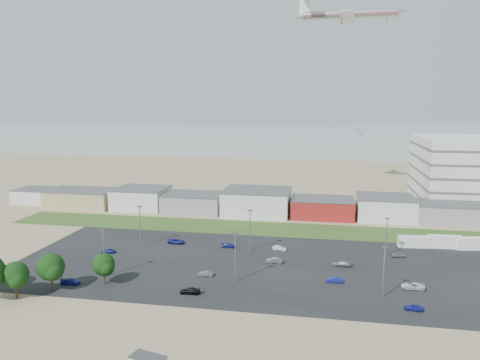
% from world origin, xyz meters
% --- Properties ---
extents(ground, '(700.00, 700.00, 0.00)m').
position_xyz_m(ground, '(0.00, 0.00, 0.00)').
color(ground, '#927F5D').
rests_on(ground, ground).
extents(parking_lot, '(120.00, 50.00, 0.01)m').
position_xyz_m(parking_lot, '(5.00, 20.00, 0.01)').
color(parking_lot, black).
rests_on(parking_lot, ground).
extents(grass_strip, '(160.00, 16.00, 0.02)m').
position_xyz_m(grass_strip, '(0.00, 52.00, 0.01)').
color(grass_strip, '#2F481B').
rests_on(grass_strip, ground).
extents(hills_backdrop, '(700.00, 200.00, 9.00)m').
position_xyz_m(hills_backdrop, '(40.00, 315.00, 4.50)').
color(hills_backdrop, gray).
rests_on(hills_backdrop, ground).
extents(building_row, '(170.00, 20.00, 8.00)m').
position_xyz_m(building_row, '(-17.00, 71.00, 4.00)').
color(building_row, silver).
rests_on(building_row, ground).
extents(box_trailer_a, '(7.81, 3.10, 2.86)m').
position_xyz_m(box_trailer_a, '(39.61, 41.04, 1.43)').
color(box_trailer_a, silver).
rests_on(box_trailer_a, ground).
extents(box_trailer_b, '(8.55, 3.02, 3.17)m').
position_xyz_m(box_trailer_b, '(47.61, 41.95, 1.58)').
color(box_trailer_b, silver).
rests_on(box_trailer_b, ground).
extents(box_trailer_c, '(8.35, 3.93, 3.01)m').
position_xyz_m(box_trailer_c, '(54.14, 41.84, 1.51)').
color(box_trailer_c, silver).
rests_on(box_trailer_c, ground).
extents(tree_mid, '(5.47, 5.47, 8.20)m').
position_xyz_m(tree_mid, '(-41.33, -6.79, 4.10)').
color(tree_mid, black).
rests_on(tree_mid, ground).
extents(tree_right, '(5.81, 5.81, 8.72)m').
position_xyz_m(tree_right, '(-36.72, -2.21, 4.36)').
color(tree_right, black).
rests_on(tree_right, ground).
extents(tree_near, '(4.95, 4.95, 7.42)m').
position_xyz_m(tree_near, '(-27.98, 2.90, 3.71)').
color(tree_near, black).
rests_on(tree_near, ground).
extents(lightpole_front_l, '(1.24, 0.52, 10.55)m').
position_xyz_m(lightpole_front_l, '(-29.87, 6.90, 5.28)').
color(lightpole_front_l, slate).
rests_on(lightpole_front_l, ground).
extents(lightpole_front_m, '(1.26, 0.52, 10.68)m').
position_xyz_m(lightpole_front_m, '(-1.45, 9.22, 5.34)').
color(lightpole_front_m, slate).
rests_on(lightpole_front_m, ground).
extents(lightpole_front_r, '(1.20, 0.50, 10.17)m').
position_xyz_m(lightpole_front_r, '(28.12, 6.28, 5.08)').
color(lightpole_front_r, slate).
rests_on(lightpole_front_r, ground).
extents(lightpole_back_l, '(1.25, 0.52, 10.62)m').
position_xyz_m(lightpole_back_l, '(-30.80, 29.29, 5.31)').
color(lightpole_back_l, slate).
rests_on(lightpole_back_l, ground).
extents(lightpole_back_m, '(1.26, 0.53, 10.73)m').
position_xyz_m(lightpole_back_m, '(-1.69, 29.65, 5.36)').
color(lightpole_back_m, slate).
rests_on(lightpole_back_m, ground).
extents(lightpole_back_r, '(1.15, 0.48, 9.79)m').
position_xyz_m(lightpole_back_r, '(31.53, 31.19, 4.90)').
color(lightpole_back_r, slate).
rests_on(lightpole_back_r, ground).
extents(airliner, '(44.05, 31.27, 12.57)m').
position_xyz_m(airliner, '(23.73, 104.59, 70.00)').
color(airliner, silver).
extents(parked_car_0, '(4.69, 2.29, 1.28)m').
position_xyz_m(parked_car_0, '(34.63, 11.76, 0.64)').
color(parked_car_0, silver).
rests_on(parked_car_0, ground).
extents(parked_car_1, '(3.58, 1.27, 1.18)m').
position_xyz_m(parked_car_1, '(19.03, 12.33, 0.59)').
color(parked_car_1, navy).
rests_on(parked_car_1, ground).
extents(parked_car_2, '(3.43, 1.67, 1.13)m').
position_xyz_m(parked_car_2, '(33.01, 1.39, 0.56)').
color(parked_car_2, navy).
rests_on(parked_car_2, ground).
extents(parked_car_3, '(4.10, 1.76, 1.18)m').
position_xyz_m(parked_car_3, '(-9.04, 1.26, 0.59)').
color(parked_car_3, black).
rests_on(parked_car_3, ground).
extents(parked_car_4, '(3.34, 1.31, 1.08)m').
position_xyz_m(parked_car_4, '(-8.40, 11.16, 0.54)').
color(parked_car_4, '#595B5E').
rests_on(parked_car_4, ground).
extents(parked_car_5, '(3.51, 1.72, 1.15)m').
position_xyz_m(parked_car_5, '(-36.41, 21.91, 0.58)').
color(parked_car_5, navy).
rests_on(parked_car_5, ground).
extents(parked_car_6, '(3.84, 1.62, 1.11)m').
position_xyz_m(parked_car_6, '(-7.59, 31.88, 0.55)').
color(parked_car_6, navy).
rests_on(parked_car_6, ground).
extents(parked_car_7, '(3.85, 1.38, 1.27)m').
position_xyz_m(parked_car_7, '(5.36, 22.13, 0.63)').
color(parked_car_7, '#A5A5AA').
rests_on(parked_car_7, ground).
extents(parked_car_8, '(3.59, 1.81, 1.17)m').
position_xyz_m(parked_car_8, '(34.70, 31.72, 0.59)').
color(parked_car_8, '#A5A5AA').
rests_on(parked_car_8, ground).
extents(parked_car_9, '(4.65, 2.32, 1.27)m').
position_xyz_m(parked_car_9, '(-22.17, 32.71, 0.63)').
color(parked_car_9, navy).
rests_on(parked_car_9, ground).
extents(parked_car_10, '(4.23, 2.01, 1.19)m').
position_xyz_m(parked_car_10, '(-34.84, 1.48, 0.60)').
color(parked_car_10, navy).
rests_on(parked_car_10, ground).
extents(parked_car_11, '(3.61, 1.54, 1.16)m').
position_xyz_m(parked_car_11, '(5.59, 32.04, 0.58)').
color(parked_car_11, silver).
rests_on(parked_car_11, ground).
extents(parked_car_12, '(4.40, 2.19, 1.23)m').
position_xyz_m(parked_car_12, '(20.76, 22.76, 0.61)').
color(parked_car_12, '#A5A5AA').
rests_on(parked_car_12, ground).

